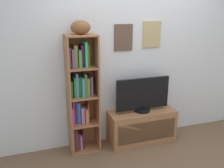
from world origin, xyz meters
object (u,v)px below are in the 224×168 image
object	(u,v)px
tv_stand	(142,126)
television	(143,95)
football	(81,27)
bookshelf	(81,94)

from	to	relation	value
tv_stand	television	distance (m)	0.48
football	bookshelf	bearing A→B (deg)	127.87
television	tv_stand	bearing A→B (deg)	-90.00
bookshelf	television	xyz separation A→B (m)	(0.87, -0.07, -0.08)
tv_stand	football	bearing A→B (deg)	177.02
television	bookshelf	bearing A→B (deg)	175.09
bookshelf	television	world-z (taller)	bookshelf
football	tv_stand	size ratio (longest dim) A/B	0.25
football	tv_stand	distance (m)	1.67
football	tv_stand	world-z (taller)	football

